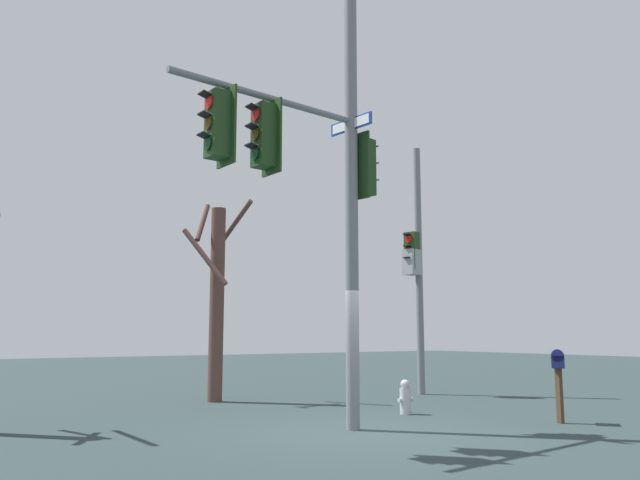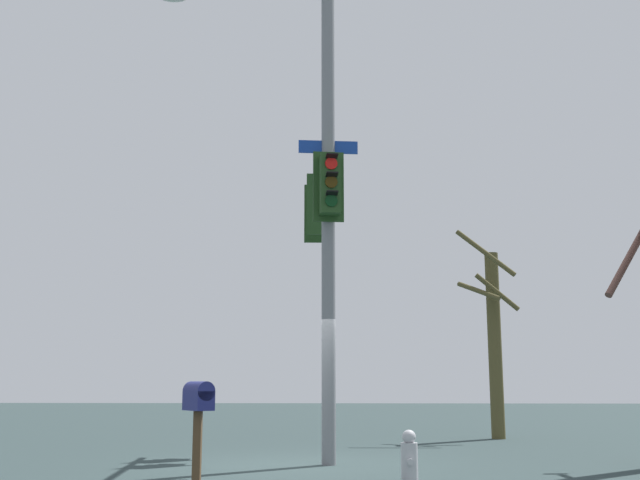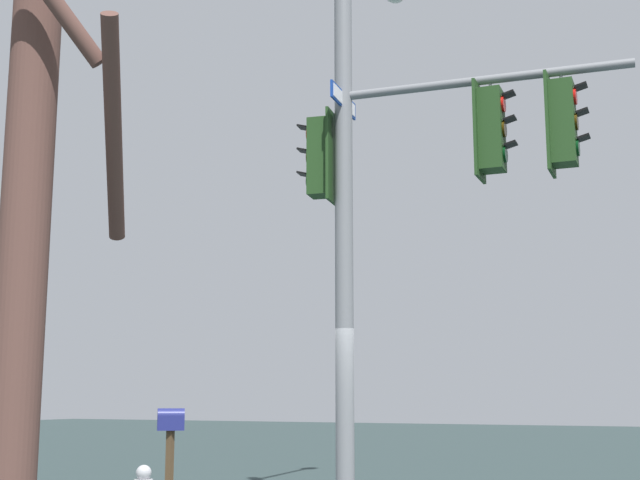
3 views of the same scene
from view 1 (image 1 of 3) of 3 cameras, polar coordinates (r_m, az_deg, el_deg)
The scene contains 6 objects.
ground_plane at distance 11.85m, azimuth 4.35°, elevation -16.47°, with size 80.00×80.00×0.00m, color #2A3939.
main_signal_pole_assembly at distance 11.99m, azimuth 0.74°, elevation 8.21°, with size 4.52×3.80×9.29m.
secondary_pole_assembly at distance 19.21m, azimuth 8.36°, elevation -2.02°, with size 0.76×0.46×7.21m.
fire_hydrant at distance 14.55m, azimuth 7.46°, elevation -13.51°, with size 0.38×0.24×0.73m.
mailbox at distance 13.77m, azimuth 20.06°, elevation -10.20°, with size 0.50×0.46×1.41m.
bare_tree_behind_pole at distance 17.17m, azimuth -9.03°, elevation -4.84°, with size 1.76×1.74×5.26m.
Camera 1 is at (7.24, 9.23, 1.72)m, focal length 36.64 mm.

